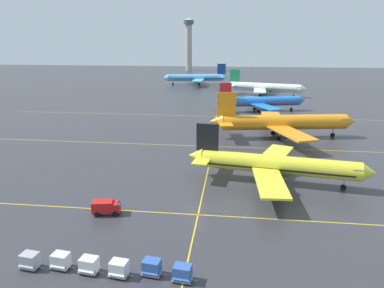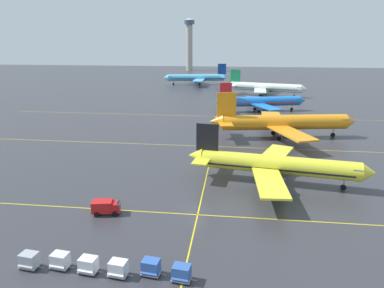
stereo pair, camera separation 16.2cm
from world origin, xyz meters
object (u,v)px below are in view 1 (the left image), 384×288
(airliner_far_right_stand, at_px, (196,78))
(control_tower, at_px, (189,41))
(baggage_cart_row_fifth, at_px, (152,267))
(airliner_far_left_stand, at_px, (264,87))
(airliner_front_gate, at_px, (275,165))
(airliner_second_row, at_px, (282,122))
(baggage_cart_row_middle, at_px, (89,265))
(baggage_cart_row_rightmost, at_px, (182,273))
(baggage_cart_row_second, at_px, (61,261))
(baggage_cart_row_fourth, at_px, (119,268))
(baggage_cart_row_leftmost, at_px, (30,260))
(service_truck_red_van, at_px, (106,207))
(airliner_third_row, at_px, (260,102))

(airliner_far_right_stand, distance_m, control_tower, 98.85)
(baggage_cart_row_fifth, distance_m, control_tower, 270.71)
(airliner_far_left_stand, bearing_deg, airliner_front_gate, -93.11)
(airliner_second_row, relative_size, airliner_far_left_stand, 1.06)
(airliner_far_left_stand, bearing_deg, baggage_cart_row_middle, -102.12)
(airliner_far_left_stand, distance_m, baggage_cart_row_rightmost, 136.43)
(airliner_far_left_stand, relative_size, baggage_cart_row_rightmost, 13.02)
(airliner_second_row, distance_m, baggage_cart_row_middle, 67.31)
(airliner_second_row, relative_size, baggage_cart_row_middle, 13.85)
(airliner_second_row, distance_m, baggage_cart_row_fifth, 64.22)
(baggage_cart_row_middle, bearing_deg, airliner_far_left_stand, 77.88)
(baggage_cart_row_fifth, bearing_deg, baggage_cart_row_second, -179.56)
(airliner_front_gate, distance_m, baggage_cart_row_second, 39.35)
(baggage_cart_row_fourth, bearing_deg, baggage_cart_row_leftmost, 179.03)
(airliner_second_row, distance_m, baggage_cart_row_rightmost, 63.71)
(service_truck_red_van, bearing_deg, airliner_far_right_stand, 91.43)
(airliner_third_row, bearing_deg, baggage_cart_row_second, -106.29)
(airliner_second_row, bearing_deg, service_truck_red_van, -123.46)
(airliner_front_gate, bearing_deg, airliner_second_row, 81.14)
(service_truck_red_van, xyz_separation_m, baggage_cart_row_leftmost, (-4.07, -13.81, -0.17))
(baggage_cart_row_rightmost, xyz_separation_m, control_tower, (-34.41, 268.54, 23.11))
(baggage_cart_row_second, distance_m, baggage_cart_row_middle, 3.55)
(baggage_cart_row_fourth, height_order, baggage_cart_row_rightmost, same)
(service_truck_red_van, height_order, baggage_cart_row_second, service_truck_red_van)
(airliner_third_row, xyz_separation_m, baggage_cart_row_rightmost, (-14.08, -97.03, -2.61))
(baggage_cart_row_second, bearing_deg, baggage_cart_row_middle, -6.28)
(airliner_far_left_stand, relative_size, control_tower, 0.88)
(baggage_cart_row_rightmost, bearing_deg, baggage_cart_row_fifth, 170.58)
(baggage_cart_row_leftmost, bearing_deg, baggage_cart_row_second, 6.52)
(airliner_second_row, relative_size, baggage_cart_row_leftmost, 13.85)
(airliner_far_left_stand, height_order, baggage_cart_row_middle, airliner_far_left_stand)
(airliner_front_gate, bearing_deg, service_truck_red_van, -149.72)
(baggage_cart_row_fourth, bearing_deg, baggage_cart_row_rightmost, 0.63)
(baggage_cart_row_second, bearing_deg, baggage_cart_row_fourth, -4.71)
(airliner_far_right_stand, bearing_deg, baggage_cart_row_fifth, -85.36)
(airliner_third_row, relative_size, airliner_far_left_stand, 0.91)
(baggage_cart_row_second, height_order, baggage_cart_row_fifth, same)
(airliner_second_row, bearing_deg, baggage_cart_row_leftmost, -120.03)
(airliner_second_row, height_order, airliner_third_row, airliner_second_row)
(control_tower, bearing_deg, baggage_cart_row_rightmost, -82.70)
(baggage_cart_row_fourth, bearing_deg, airliner_far_left_stand, 79.34)
(baggage_cart_row_fourth, distance_m, control_tower, 270.99)
(airliner_second_row, xyz_separation_m, baggage_cart_row_leftmost, (-35.29, -61.04, -3.17))
(airliner_far_left_stand, relative_size, baggage_cart_row_fifth, 13.02)
(airliner_front_gate, bearing_deg, baggage_cart_row_rightmost, -113.41)
(airliner_front_gate, relative_size, baggage_cart_row_middle, 11.69)
(airliner_second_row, height_order, baggage_cart_row_leftmost, airliner_second_row)
(baggage_cart_row_fourth, relative_size, baggage_cart_row_fifth, 1.00)
(airliner_third_row, relative_size, service_truck_red_van, 7.65)
(airliner_far_right_stand, height_order, baggage_cart_row_fourth, airliner_far_right_stand)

